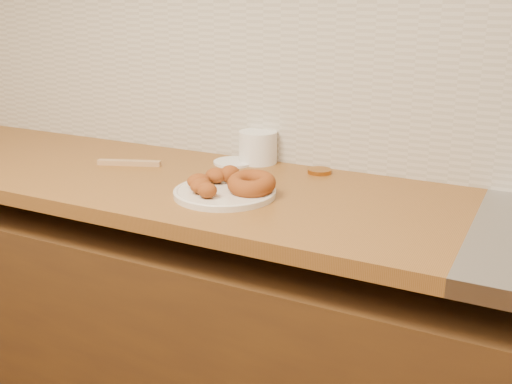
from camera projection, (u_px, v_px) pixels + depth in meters
wall_back at (320, 10)px, 1.68m from camera, size 4.00×0.02×2.70m
base_cabinet at (270, 362)px, 1.72m from camera, size 3.60×0.60×0.77m
butcher_block at (82, 169)px, 1.85m from camera, size 2.30×0.62×0.04m
backsplash at (317, 65)px, 1.72m from camera, size 3.60×0.02×0.60m
donut_plate at (225, 193)px, 1.53m from camera, size 0.26×0.26×0.02m
ring_donut at (251, 183)px, 1.51m from camera, size 0.16×0.16×0.06m
fried_dough_chunks at (211, 180)px, 1.54m from camera, size 0.12×0.20×0.05m
plastic_tub at (258, 147)px, 1.83m from camera, size 0.12×0.12×0.10m
tub_lid at (234, 162)px, 1.83m from camera, size 0.13×0.13×0.01m
brass_jar_lid at (319, 171)px, 1.73m from camera, size 0.07×0.07×0.01m
wooden_utensil at (129, 163)px, 1.81m from camera, size 0.19×0.09×0.02m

